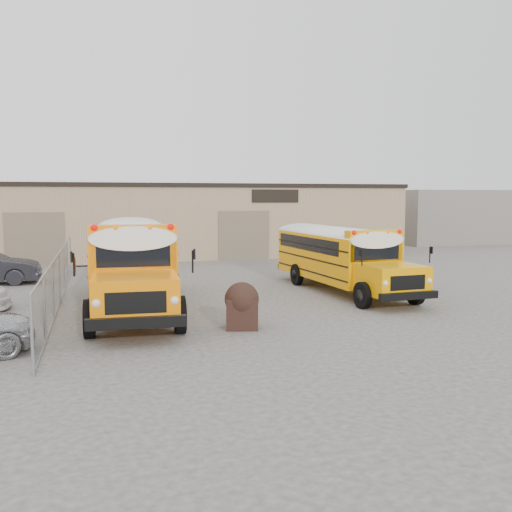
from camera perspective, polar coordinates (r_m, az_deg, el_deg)
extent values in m
plane|color=#4A4744|center=(19.64, -1.73, -5.35)|extent=(120.00, 120.00, 0.00)
cube|color=tan|center=(39.02, -8.76, 3.52)|extent=(30.00, 10.00, 4.50)
cube|color=black|center=(38.99, -8.81, 6.89)|extent=(30.20, 10.20, 0.25)
cube|color=black|center=(35.32, 1.94, 6.01)|extent=(3.00, 0.08, 0.80)
cube|color=brown|center=(33.95, -21.25, 1.57)|extent=(3.20, 0.08, 3.00)
cube|color=brown|center=(34.85, -1.21, 2.07)|extent=(3.20, 0.08, 3.00)
cylinder|color=gray|center=(13.13, -21.50, -7.43)|extent=(0.07, 0.07, 1.80)
cylinder|color=gray|center=(16.05, -20.39, -5.00)|extent=(0.07, 0.07, 1.80)
cylinder|color=gray|center=(19.00, -19.64, -3.32)|extent=(0.07, 0.07, 1.80)
cylinder|color=gray|center=(21.96, -19.08, -2.10)|extent=(0.07, 0.07, 1.80)
cylinder|color=gray|center=(24.93, -18.66, -1.16)|extent=(0.07, 0.07, 1.80)
cylinder|color=gray|center=(27.91, -18.33, -0.43)|extent=(0.07, 0.07, 1.80)
cylinder|color=gray|center=(30.89, -18.06, 0.17)|extent=(0.07, 0.07, 1.80)
cylinder|color=gray|center=(21.86, -19.16, 0.19)|extent=(0.05, 18.00, 0.05)
cylinder|color=gray|center=(22.09, -19.01, -4.28)|extent=(0.05, 18.00, 0.05)
cube|color=gray|center=(21.96, -19.08, -2.10)|extent=(0.02, 18.00, 1.70)
cube|color=gray|center=(51.42, 18.32, 3.79)|extent=(10.00, 8.00, 4.40)
cube|color=orange|center=(27.10, -12.47, 1.03)|extent=(2.92, 7.95, 2.12)
cube|color=orange|center=(22.12, -12.31, -1.25)|extent=(2.37, 2.37, 1.19)
cube|color=black|center=(23.17, -12.40, 1.70)|extent=(2.12, 0.15, 0.77)
cube|color=white|center=(27.03, -12.53, 3.59)|extent=(2.92, 8.03, 0.41)
cube|color=orange|center=(23.37, -12.45, 3.33)|extent=(2.55, 0.62, 0.37)
sphere|color=#E50705|center=(23.14, -15.14, 3.55)|extent=(0.21, 0.21, 0.21)
sphere|color=#E50705|center=(23.16, -9.76, 3.67)|extent=(0.21, 0.21, 0.21)
sphere|color=orange|center=(23.12, -13.66, 3.58)|extent=(0.21, 0.21, 0.21)
sphere|color=orange|center=(23.13, -11.23, 3.64)|extent=(0.21, 0.21, 0.21)
cube|color=black|center=(20.97, -12.23, -2.93)|extent=(2.54, 0.34, 0.29)
cube|color=black|center=(31.16, -12.52, -0.08)|extent=(2.54, 0.31, 0.29)
cube|color=black|center=(27.11, -12.47, 0.87)|extent=(2.95, 7.80, 0.06)
cube|color=black|center=(27.37, -12.51, 2.32)|extent=(2.89, 6.71, 0.64)
cylinder|color=black|center=(22.33, -15.43, -2.80)|extent=(0.33, 1.09, 1.07)
cylinder|color=black|center=(22.36, -9.12, -2.65)|extent=(0.33, 1.09, 1.07)
cylinder|color=black|center=(28.79, -14.91, -0.87)|extent=(0.33, 1.09, 1.07)
cylinder|color=black|center=(28.81, -10.02, -0.75)|extent=(0.33, 1.09, 1.07)
cylinder|color=#BF0505|center=(24.46, -16.53, 0.72)|extent=(0.06, 0.58, 0.58)
cube|color=#FFA301|center=(29.01, 2.89, 1.06)|extent=(2.71, 6.96, 1.84)
cube|color=#FFA301|center=(25.06, 6.71, -0.67)|extent=(2.11, 2.11, 1.03)
cube|color=black|center=(25.87, 5.75, 1.60)|extent=(1.84, 0.18, 0.67)
cube|color=white|center=(28.94, 2.90, 3.14)|extent=(2.71, 7.03, 0.36)
cube|color=#FFA301|center=(26.02, 5.57, 2.87)|extent=(2.22, 0.60, 0.32)
sphere|color=#E50705|center=(25.44, 3.84, 3.06)|extent=(0.18, 0.18, 0.18)
sphere|color=#E50705|center=(26.25, 7.63, 3.11)|extent=(0.18, 0.18, 0.18)
sphere|color=orange|center=(25.65, 4.91, 3.07)|extent=(0.18, 0.18, 0.18)
sphere|color=orange|center=(26.01, 6.61, 3.10)|extent=(0.18, 0.18, 0.18)
cube|color=black|center=(24.17, 7.80, -1.90)|extent=(2.21, 0.35, 0.25)
cube|color=black|center=(32.30, 0.55, 0.12)|extent=(2.21, 0.33, 0.25)
cube|color=black|center=(29.01, 2.89, 0.93)|extent=(2.73, 6.82, 0.05)
cube|color=black|center=(29.22, 2.70, 2.11)|extent=(2.66, 5.89, 0.56)
cylinder|color=black|center=(24.76, 4.37, -1.92)|extent=(0.31, 0.95, 0.93)
cylinder|color=black|center=(25.69, 8.74, -1.69)|extent=(0.31, 0.95, 0.93)
cylinder|color=black|center=(29.99, 0.00, -0.54)|extent=(0.31, 0.95, 0.93)
cylinder|color=black|center=(30.76, 3.76, -0.39)|extent=(0.31, 0.95, 0.93)
cube|color=black|center=(16.76, -1.43, -5.72)|extent=(1.07, 1.00, 0.91)
sphere|color=black|center=(16.68, -1.43, -4.34)|extent=(1.01, 1.01, 1.01)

